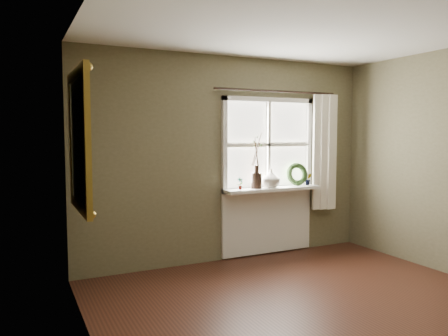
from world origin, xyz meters
name	(u,v)px	position (x,y,z in m)	size (l,w,h in m)	color
floor	(351,327)	(0.00, 0.00, 0.00)	(4.50, 4.50, 0.00)	#391B12
ceiling	(359,11)	(0.00, 0.00, 2.60)	(4.50, 4.50, 0.00)	silver
wall_back	(229,159)	(0.00, 2.30, 1.30)	(4.00, 0.10, 2.60)	brown
wall_left	(98,187)	(-2.05, 0.00, 1.30)	(0.10, 4.50, 2.60)	brown
window_frame	(268,145)	(0.55, 2.23, 1.48)	(1.36, 0.06, 1.24)	white
window_sill	(272,189)	(0.55, 2.12, 0.90)	(1.36, 0.26, 0.04)	white
window_apron	(268,220)	(0.55, 2.23, 0.46)	(1.36, 0.04, 0.88)	white
dark_jug	(256,181)	(0.31, 2.12, 1.02)	(0.14, 0.14, 0.20)	black
cream_vase	(271,178)	(0.53, 2.12, 1.04)	(0.23, 0.23, 0.25)	beige
wreath	(297,177)	(0.97, 2.16, 1.04)	(0.32, 0.32, 0.08)	#263D1B
potted_plant_left	(240,183)	(0.07, 2.12, 1.00)	(0.08, 0.05, 0.15)	#263D1B
potted_plant_right	(308,179)	(1.13, 2.12, 1.00)	(0.09, 0.07, 0.16)	#263D1B
curtain	(323,152)	(1.39, 2.13, 1.37)	(0.36, 0.12, 1.59)	white
curtain_rod	(277,91)	(0.65, 2.17, 2.18)	(0.03, 0.03, 1.84)	black
gilt_mirror	(78,140)	(-1.96, 1.45, 1.56)	(0.10, 1.09, 1.30)	white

